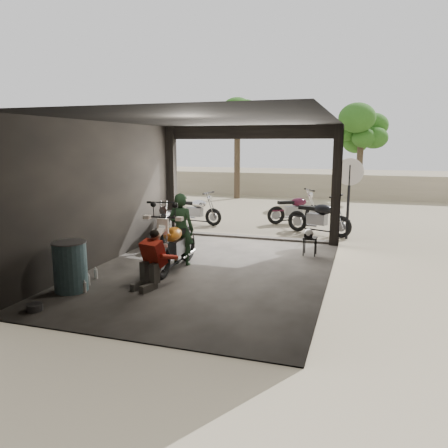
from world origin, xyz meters
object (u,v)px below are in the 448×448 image
Objects in this scene: left_bike at (166,222)px; outside_bike_a at (196,208)px; rider at (181,229)px; sign_post at (349,185)px; outside_bike_b at (295,207)px; helmet at (309,233)px; stool at (310,240)px; mechanic at (149,261)px; oil_drum at (70,267)px; outside_bike_c at (319,214)px; main_bike at (175,241)px.

left_bike is 3.08m from outside_bike_a.
rider is 0.71× the size of sign_post.
outside_bike_b reaches higher than helmet.
left_bike is 5.12m from outside_bike_b.
sign_post is (4.99, -0.83, 0.99)m from outside_bike_a.
stool is (2.67, 1.74, -0.43)m from rider.
mechanic is (-1.56, -7.70, -0.05)m from outside_bike_b.
oil_drum is at bearing 61.89° from rider.
left_bike is at bearing 146.01° from outside_bike_c.
mechanic is at bearing 136.69° from outside_bike_b.
sign_post is at bearing 53.47° from oil_drum.
helmet is (1.00, -4.32, -0.02)m from outside_bike_b.
outside_bike_b is 0.75× the size of sign_post.
main_bike reaches higher than outside_bike_c.
oil_drum is (-2.86, -8.32, -0.12)m from outside_bike_b.
mechanic is 1.14× the size of oil_drum.
oil_drum is at bearing -139.94° from mechanic.
left_bike is 4.63m from outside_bike_c.
left_bike is at bearing 118.75° from main_bike.
mechanic is 1.44m from oil_drum.
rider reaches higher than outside_bike_b.
oil_drum is at bearing -102.67° from sign_post.
rider is (-0.03, 0.39, 0.18)m from main_bike.
left_bike is at bearing -130.60° from sign_post.
helmet is at bearing 46.02° from oil_drum.
rider is at bearing -106.89° from sign_post.
outside_bike_b is 4.40m from stool.
stool is 0.19m from helmet.
mechanic is at bearing 25.29° from oil_drum.
main_bike is 2.06× the size of oil_drum.
sign_post is at bearing 59.89° from helmet.
outside_bike_c is (4.14, -0.46, 0.06)m from outside_bike_a.
outside_bike_a is 1.55× the size of mechanic.
oil_drum is at bearing 171.98° from outside_bike_c.
left_bike is at bearing -165.18° from outside_bike_a.
rider is (1.54, -4.83, 0.26)m from outside_bike_a.
oil_drum is 7.92m from sign_post.
sign_post is (3.45, 4.00, 0.73)m from rider.
rider reaches higher than oil_drum.
sign_post reaches higher than outside_bike_b.
rider is 6.80× the size of helmet.
main_bike is at bearing 94.06° from rider.
stool is (1.03, -4.28, -0.20)m from outside_bike_b.
left_bike is at bearing 179.52° from stool.
outside_bike_a reaches higher than stool.
outside_bike_a is at bearing 132.34° from helmet.
outside_bike_b is 1.06× the size of rider.
helmet is at bearing 67.71° from mechanic.
stool is (2.59, 3.42, -0.15)m from mechanic.
stool is at bearing 161.65° from outside_bike_b.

